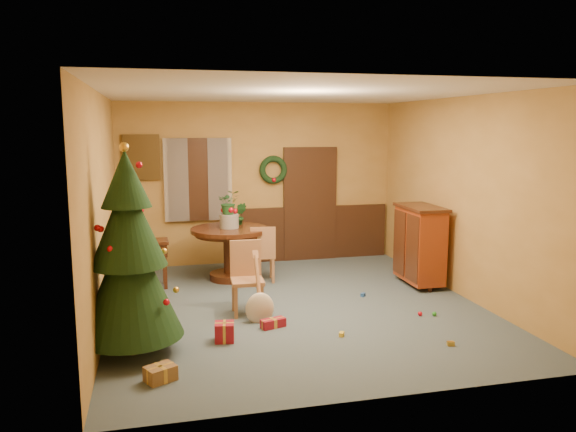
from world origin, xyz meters
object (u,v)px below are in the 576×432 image
object	(u,v)px
writing_desk	(141,253)
sideboard	(420,243)
dining_table	(230,243)
chair_near	(247,275)
christmas_tree	(129,256)

from	to	relation	value
writing_desk	sideboard	xyz separation A→B (m)	(4.25, -0.83, 0.11)
dining_table	writing_desk	size ratio (longest dim) A/B	1.46
writing_desk	sideboard	bearing A→B (deg)	-11.05
dining_table	sideboard	world-z (taller)	sideboard
chair_near	writing_desk	bearing A→B (deg)	132.89
dining_table	writing_desk	xyz separation A→B (m)	(-1.40, -0.19, -0.04)
writing_desk	chair_near	bearing A→B (deg)	-47.11
dining_table	sideboard	bearing A→B (deg)	-19.60
chair_near	christmas_tree	xyz separation A→B (m)	(-1.45, -1.08, 0.58)
dining_table	chair_near	distance (m)	1.69
dining_table	chair_near	xyz separation A→B (m)	(-0.00, -1.69, -0.08)
writing_desk	sideboard	size ratio (longest dim) A/B	0.68
dining_table	sideboard	size ratio (longest dim) A/B	0.99
dining_table	christmas_tree	bearing A→B (deg)	-117.57
dining_table	writing_desk	bearing A→B (deg)	-172.43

